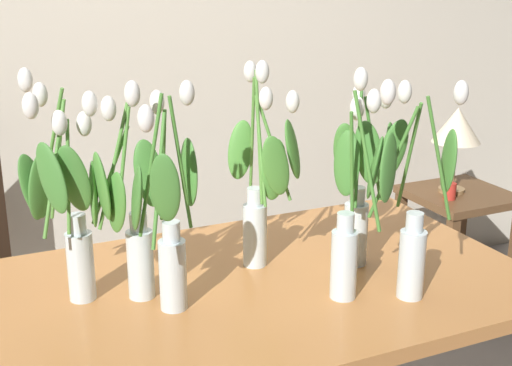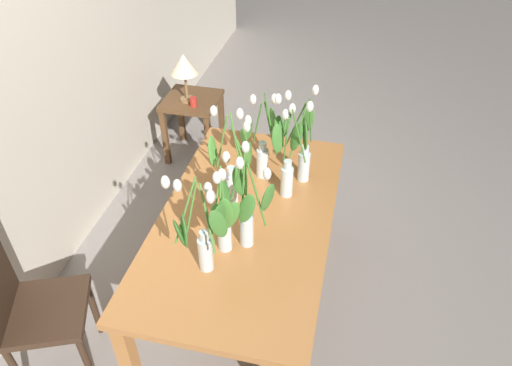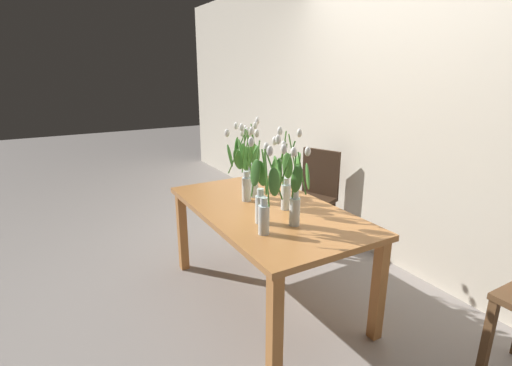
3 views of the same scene
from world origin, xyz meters
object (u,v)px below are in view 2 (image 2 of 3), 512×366
(tulip_vase_5, at_px, (246,209))
(dining_chair, at_px, (25,304))
(tulip_vase_1, at_px, (264,145))
(tulip_vase_3, at_px, (224,223))
(tulip_vase_0, at_px, (301,147))
(tulip_vase_4, at_px, (289,165))
(table_lamp, at_px, (184,65))
(tulip_vase_2, at_px, (235,166))
(pillar_candle, at_px, (193,102))
(tulip_vase_6, at_px, (202,237))
(side_table, at_px, (192,111))
(dining_table, at_px, (246,228))

(tulip_vase_5, bearing_deg, dining_chair, 113.30)
(tulip_vase_1, relative_size, tulip_vase_3, 1.06)
(tulip_vase_0, bearing_deg, tulip_vase_4, 163.12)
(tulip_vase_0, height_order, table_lamp, tulip_vase_0)
(tulip_vase_2, bearing_deg, dining_chair, 130.76)
(table_lamp, relative_size, pillar_candle, 5.31)
(tulip_vase_6, bearing_deg, tulip_vase_1, -7.77)
(tulip_vase_0, relative_size, tulip_vase_5, 0.97)
(tulip_vase_0, height_order, dining_chair, tulip_vase_0)
(tulip_vase_0, bearing_deg, dining_chair, 130.79)
(tulip_vase_4, relative_size, tulip_vase_6, 0.98)
(tulip_vase_5, distance_m, table_lamp, 1.89)
(tulip_vase_0, distance_m, tulip_vase_1, 0.21)
(tulip_vase_3, bearing_deg, tulip_vase_5, -45.90)
(tulip_vase_0, bearing_deg, side_table, 43.92)
(tulip_vase_3, relative_size, dining_chair, 0.59)
(dining_chair, height_order, table_lamp, table_lamp)
(tulip_vase_0, xyz_separation_m, tulip_vase_1, (-0.01, 0.21, -0.01))
(tulip_vase_4, bearing_deg, table_lamp, 40.65)
(tulip_vase_5, bearing_deg, tulip_vase_3, 134.10)
(dining_table, xyz_separation_m, tulip_vase_3, (-0.29, 0.03, 0.29))
(tulip_vase_2, height_order, tulip_vase_4, tulip_vase_2)
(tulip_vase_0, xyz_separation_m, tulip_vase_4, (-0.14, 0.04, -0.03))
(pillar_candle, bearing_deg, tulip_vase_2, -151.16)
(tulip_vase_6, xyz_separation_m, table_lamp, (1.87, 0.77, -0.12))
(tulip_vase_1, relative_size, tulip_vase_5, 1.00)
(tulip_vase_2, height_order, side_table, tulip_vase_2)
(tulip_vase_2, bearing_deg, tulip_vase_3, -172.07)
(dining_table, height_order, tulip_vase_5, tulip_vase_5)
(tulip_vase_1, distance_m, table_lamp, 1.39)
(tulip_vase_5, distance_m, side_table, 1.98)
(tulip_vase_1, distance_m, tulip_vase_4, 0.21)
(tulip_vase_5, relative_size, pillar_candle, 7.67)
(tulip_vase_4, height_order, tulip_vase_6, tulip_vase_6)
(tulip_vase_1, height_order, tulip_vase_6, tulip_vase_6)
(tulip_vase_0, relative_size, tulip_vase_1, 0.97)
(table_lamp, bearing_deg, tulip_vase_3, -154.49)
(tulip_vase_3, distance_m, tulip_vase_6, 0.15)
(tulip_vase_5, distance_m, tulip_vase_6, 0.26)
(tulip_vase_6, relative_size, dining_chair, 0.63)
(dining_table, xyz_separation_m, tulip_vase_1, (0.37, -0.02, 0.30))
(dining_table, distance_m, tulip_vase_3, 0.41)
(tulip_vase_0, height_order, side_table, tulip_vase_0)
(side_table, xyz_separation_m, table_lamp, (-0.04, 0.02, 0.42))
(tulip_vase_0, relative_size, tulip_vase_6, 0.96)
(dining_chair, relative_size, pillar_candle, 12.40)
(tulip_vase_3, relative_size, side_table, 0.99)
(tulip_vase_1, height_order, dining_chair, tulip_vase_1)
(tulip_vase_2, relative_size, pillar_candle, 7.85)
(side_table, bearing_deg, tulip_vase_5, -152.17)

